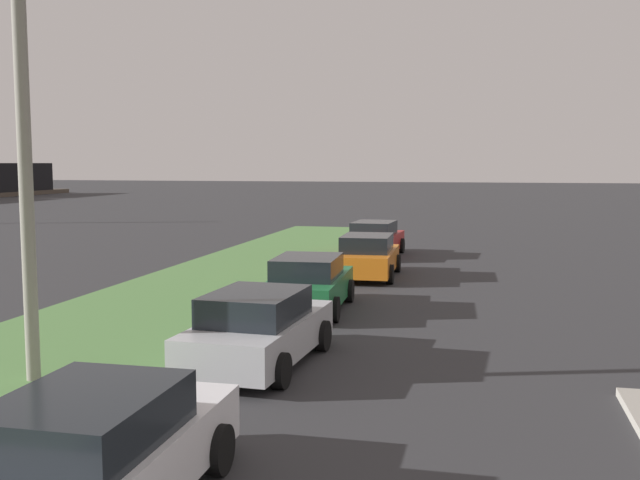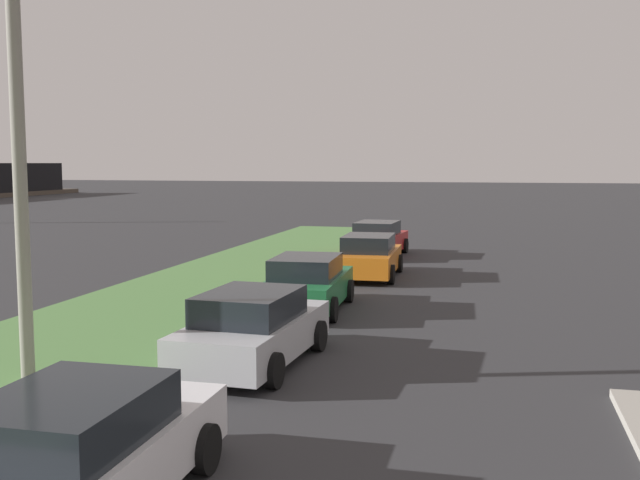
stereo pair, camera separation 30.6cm
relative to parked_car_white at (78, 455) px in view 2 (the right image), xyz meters
name	(u,v)px [view 2 (the right image)]	position (x,y,z in m)	size (l,w,h in m)	color
grass_median	(56,355)	(5.87, 4.14, -0.66)	(60.00, 6.00, 0.12)	#517F42
parked_car_white	(78,455)	(0.00, 0.00, 0.00)	(4.30, 2.02, 1.47)	silver
parked_car_silver	(253,329)	(6.33, 0.14, 0.00)	(4.39, 2.20, 1.47)	#B2B5BA
parked_car_green	(307,284)	(11.70, 0.45, 0.00)	(4.38, 2.18, 1.47)	#1E6B38
parked_car_orange	(369,257)	(17.77, -0.16, 0.00)	(4.36, 2.13, 1.47)	orange
parked_car_red	(378,239)	(23.58, 0.47, 0.00)	(4.39, 2.19, 1.47)	red
streetlight	(38,134)	(4.20, 3.22, 3.67)	(0.63, 2.87, 7.50)	gray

